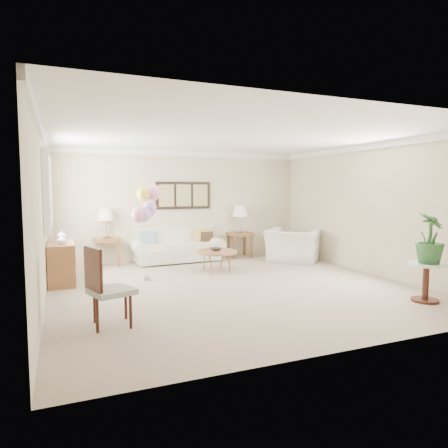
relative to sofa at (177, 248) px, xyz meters
name	(u,v)px	position (x,y,z in m)	size (l,w,h in m)	color
ground_plane	(233,287)	(0.23, -2.74, -0.31)	(6.00, 6.00, 0.00)	tan
room_shell	(225,193)	(0.12, -2.65, 1.32)	(6.04, 6.04, 2.60)	beige
wall_art_triptych	(183,195)	(0.23, 0.22, 1.24)	(1.35, 0.06, 0.65)	black
sofa	(177,248)	(0.00, 0.00, 0.00)	(2.17, 0.90, 0.79)	white
end_table_left	(107,242)	(-1.58, 0.10, 0.21)	(0.57, 0.52, 0.62)	brown
end_table_right	(240,236)	(1.64, 0.03, 0.21)	(0.57, 0.52, 0.62)	brown
lamp_left	(106,216)	(-1.58, 0.10, 0.81)	(0.37, 0.37, 0.65)	gray
lamp_right	(240,212)	(1.64, 0.03, 0.82)	(0.38, 0.38, 0.67)	gray
coffee_table	(217,252)	(0.45, -1.40, 0.08)	(0.85, 0.85, 0.43)	#A27045
decor_bowl	(216,249)	(0.45, -1.36, 0.15)	(0.24, 0.24, 0.06)	#2B2723
armchair	(293,245)	(2.54, -1.02, 0.07)	(1.16, 1.02, 0.76)	white
side_table	(426,272)	(2.58, -4.69, 0.14)	(0.55, 0.55, 0.59)	silver
potted_plant	(430,238)	(2.59, -4.72, 0.66)	(0.42, 0.42, 0.75)	#234C27
accent_chair	(105,285)	(-2.02, -4.00, 0.21)	(0.62, 0.62, 1.00)	#919C8E
credenza	(61,262)	(-2.53, -1.24, 0.06)	(0.46, 1.20, 0.74)	brown
vase_white	(62,240)	(-2.51, -1.58, 0.51)	(0.16, 0.16, 0.17)	silver
vase_sage	(62,235)	(-2.51, -0.92, 0.52)	(0.17, 0.17, 0.18)	beige
balloon_cluster	(146,205)	(-1.05, -1.71, 1.10)	(0.58, 0.44, 1.79)	gray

